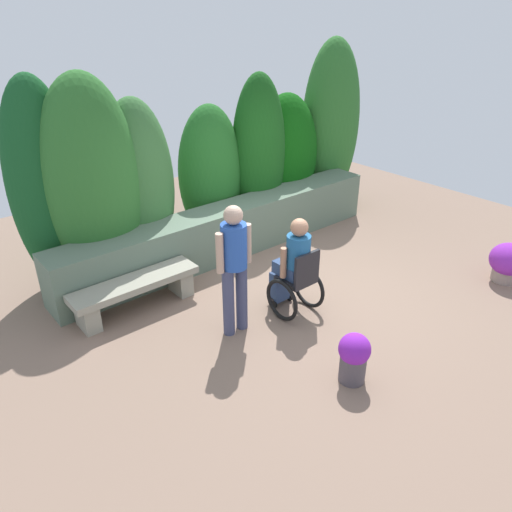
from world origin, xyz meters
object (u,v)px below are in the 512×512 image
object	(u,v)px
stone_bench	(136,289)
person_standing_companion	(234,262)
flower_pot_purple_near	(354,356)
flower_pot_terracotta_by_wall	(508,262)
person_in_wheelchair	(294,269)

from	to	relation	value
stone_bench	person_standing_companion	size ratio (longest dim) A/B	1.03
flower_pot_purple_near	flower_pot_terracotta_by_wall	size ratio (longest dim) A/B	1.00
person_in_wheelchair	flower_pot_terracotta_by_wall	world-z (taller)	person_in_wheelchair
person_in_wheelchair	person_standing_companion	distance (m)	0.91
person_standing_companion	flower_pot_purple_near	bearing A→B (deg)	-71.55
person_standing_companion	flower_pot_terracotta_by_wall	world-z (taller)	person_standing_companion
person_standing_companion	flower_pot_terracotta_by_wall	xyz separation A→B (m)	(3.77, -1.55, -0.65)
stone_bench	flower_pot_terracotta_by_wall	xyz separation A→B (m)	(4.47, -2.76, 0.00)
person_standing_companion	flower_pot_terracotta_by_wall	size ratio (longest dim) A/B	2.84
flower_pot_purple_near	person_standing_companion	bearing A→B (deg)	104.81
stone_bench	flower_pot_purple_near	distance (m)	2.93
stone_bench	flower_pot_terracotta_by_wall	distance (m)	5.25
stone_bench	flower_pot_purple_near	size ratio (longest dim) A/B	2.93
person_in_wheelchair	person_standing_companion	bearing A→B (deg)	176.60
person_in_wheelchair	flower_pot_terracotta_by_wall	xyz separation A→B (m)	(2.93, -1.40, -0.32)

